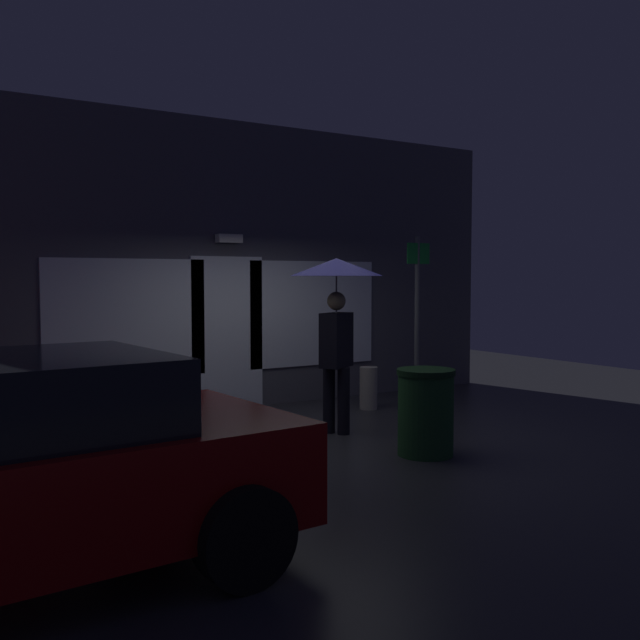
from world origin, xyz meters
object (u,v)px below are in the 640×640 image
trash_bin (426,412)px  person_with_umbrella (336,294)px  sidewalk_bollard (368,388)px  street_sign_post (417,311)px

trash_bin → person_with_umbrella: bearing=99.8°
sidewalk_bollard → trash_bin: (-1.03, -2.49, 0.16)m
person_with_umbrella → sidewalk_bollard: person_with_umbrella is taller
person_with_umbrella → street_sign_post: size_ratio=0.85×
street_sign_post → sidewalk_bollard: (-0.68, 0.26, -1.11)m
street_sign_post → trash_bin: 2.97m
person_with_umbrella → trash_bin: person_with_umbrella is taller
sidewalk_bollard → trash_bin: bearing=-112.6°
street_sign_post → sidewalk_bollard: 1.32m
sidewalk_bollard → trash_bin: 2.70m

